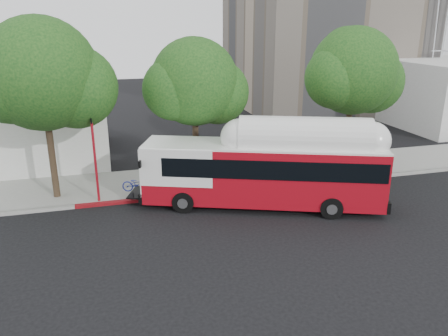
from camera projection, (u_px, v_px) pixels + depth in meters
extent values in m
plane|color=black|center=(241.00, 222.00, 21.49)|extent=(120.00, 120.00, 0.00)
cube|color=gray|center=(210.00, 177.00, 27.42)|extent=(60.00, 5.00, 0.15)
cube|color=gray|center=(221.00, 192.00, 25.04)|extent=(60.00, 0.30, 0.15)
cube|color=maroon|center=(169.00, 197.00, 24.29)|extent=(10.00, 0.32, 0.16)
cylinder|color=#2D2116|center=(51.00, 146.00, 23.32)|extent=(0.36, 0.36, 6.08)
sphere|color=#113E15|center=(41.00, 74.00, 22.12)|extent=(5.80, 5.80, 5.80)
sphere|color=#113E15|center=(76.00, 87.00, 22.94)|extent=(4.35, 4.35, 4.35)
cylinder|color=#2D2116|center=(196.00, 140.00, 25.87)|extent=(0.36, 0.36, 5.44)
sphere|color=#113E15|center=(194.00, 82.00, 24.79)|extent=(5.00, 5.00, 5.00)
sphere|color=#113E15|center=(217.00, 92.00, 25.53)|extent=(3.75, 3.75, 3.75)
cylinder|color=#2D2116|center=(348.00, 128.00, 28.13)|extent=(0.36, 0.36, 5.76)
sphere|color=#113E15|center=(353.00, 71.00, 26.99)|extent=(5.40, 5.40, 5.40)
sphere|color=#113E15|center=(371.00, 81.00, 27.77)|extent=(4.05, 4.05, 4.05)
cube|color=#9E0B16|center=(262.00, 173.00, 22.75)|extent=(12.42, 6.87, 2.97)
cube|color=black|center=(273.00, 162.00, 22.50)|extent=(11.30, 6.49, 0.97)
cube|color=white|center=(263.00, 145.00, 22.26)|extent=(12.40, 6.79, 0.10)
cube|color=white|center=(304.00, 141.00, 21.99)|extent=(6.85, 4.25, 0.56)
cube|color=black|center=(139.00, 192.00, 23.80)|extent=(1.42, 2.01, 0.06)
imported|color=#222D9D|center=(138.00, 184.00, 23.64)|extent=(1.20, 1.86, 0.92)
cylinder|color=#B41321|center=(96.00, 164.00, 22.98)|extent=(0.13, 0.13, 4.45)
cube|color=black|center=(91.00, 121.00, 22.24)|extent=(0.06, 0.45, 0.28)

